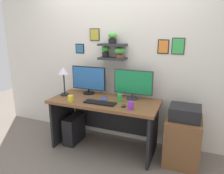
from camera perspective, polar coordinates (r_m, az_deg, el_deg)
ground_plane at (r=3.29m, az=-2.02°, el=-16.09°), size 8.00×8.00×0.00m
back_wall_assembly at (r=3.24m, az=0.93°, el=8.87°), size 4.40×0.24×2.70m
desk at (r=3.10m, az=-1.71°, el=-7.07°), size 1.55×0.68×0.75m
monitor_left at (r=3.25m, az=-6.41°, el=2.03°), size 0.56×0.18×0.43m
monitor_right at (r=2.99m, az=5.78°, el=0.91°), size 0.57×0.18×0.42m
keyboard at (r=2.85m, az=-3.43°, el=-4.30°), size 0.44×0.14×0.02m
computer_mouse at (r=2.72m, az=3.20°, el=-5.12°), size 0.06×0.09×0.03m
desk_lamp at (r=3.21m, az=-13.09°, el=3.61°), size 0.16×0.16×0.44m
cell_phone at (r=3.02m, az=-2.18°, el=-3.23°), size 0.10×0.15×0.01m
coffee_mug at (r=2.96m, az=-11.25°, el=-3.12°), size 0.08×0.08×0.09m
pen_cup at (r=2.64m, az=5.14°, el=-5.02°), size 0.07×0.07×0.10m
water_cup at (r=2.90m, az=2.09°, el=-2.99°), size 0.07×0.07×0.11m
drawer_cabinet at (r=2.98m, az=18.65°, el=-13.72°), size 0.44×0.50×0.62m
printer at (r=2.81m, az=19.32°, el=-6.65°), size 0.38×0.34×0.17m
computer_tower_left at (r=3.40m, az=-10.32°, el=-11.24°), size 0.18×0.40×0.42m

